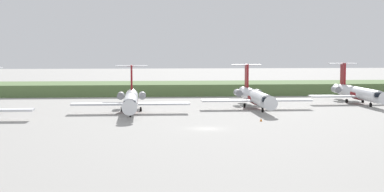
# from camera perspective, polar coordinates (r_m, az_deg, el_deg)

# --- Properties ---
(ground_plane) EXTENTS (500.00, 500.00, 0.00)m
(ground_plane) POSITION_cam_1_polar(r_m,az_deg,el_deg) (125.66, -0.11, -1.26)
(ground_plane) COLOR #9E9B96
(grass_berm) EXTENTS (320.00, 20.00, 3.08)m
(grass_berm) POSITION_cam_1_polar(r_m,az_deg,el_deg) (168.13, -1.29, 0.73)
(grass_berm) COLOR #597542
(grass_berm) RESTS_ON ground
(regional_jet_third) EXTENTS (22.81, 31.00, 9.00)m
(regional_jet_third) POSITION_cam_1_polar(r_m,az_deg,el_deg) (120.19, -5.72, -0.33)
(regional_jet_third) COLOR silver
(regional_jet_third) RESTS_ON ground
(regional_jet_fourth) EXTENTS (22.81, 31.00, 9.00)m
(regional_jet_fourth) POSITION_cam_1_polar(r_m,az_deg,el_deg) (128.33, 5.90, -0.03)
(regional_jet_fourth) COLOR silver
(regional_jet_fourth) RESTS_ON ground
(regional_jet_fifth) EXTENTS (22.81, 31.00, 9.00)m
(regional_jet_fifth) POSITION_cam_1_polar(r_m,az_deg,el_deg) (143.79, 15.19, 0.32)
(regional_jet_fifth) COLOR silver
(regional_jet_fifth) RESTS_ON ground
(safety_cone_front_marker) EXTENTS (0.44, 0.44, 0.55)m
(safety_cone_front_marker) POSITION_cam_1_polar(r_m,az_deg,el_deg) (106.04, 6.45, -2.22)
(safety_cone_front_marker) COLOR orange
(safety_cone_front_marker) RESTS_ON ground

